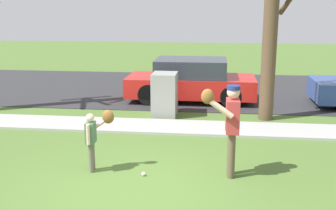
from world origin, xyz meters
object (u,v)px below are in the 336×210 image
(person_child, at_px, (95,133))
(utility_cabinet, at_px, (165,95))
(baseball, at_px, (143,174))
(parked_hatchback_red, at_px, (191,81))
(street_tree_near, at_px, (271,19))
(person_adult, at_px, (230,121))

(person_child, bearing_deg, utility_cabinet, 77.57)
(person_child, relative_size, baseball, 15.36)
(baseball, relative_size, utility_cabinet, 0.06)
(parked_hatchback_red, bearing_deg, street_tree_near, -42.27)
(person_adult, xyz_separation_m, street_tree_near, (1.08, 3.98, 1.62))
(baseball, distance_m, parked_hatchback_red, 6.14)
(person_child, height_order, parked_hatchback_red, parked_hatchback_red)
(baseball, distance_m, utility_cabinet, 4.25)
(person_adult, height_order, street_tree_near, street_tree_near)
(person_adult, xyz_separation_m, person_child, (-2.43, -0.02, -0.31))
(baseball, relative_size, parked_hatchback_red, 0.02)
(person_child, bearing_deg, street_tree_near, 47.07)
(person_adult, height_order, person_child, person_adult)
(street_tree_near, xyz_separation_m, parked_hatchback_red, (-2.14, 1.94, -2.00))
(person_adult, bearing_deg, utility_cabinet, -69.33)
(baseball, xyz_separation_m, parked_hatchback_red, (0.46, 6.09, 0.62))
(person_child, distance_m, parked_hatchback_red, 6.10)
(utility_cabinet, height_order, parked_hatchback_red, parked_hatchback_red)
(street_tree_near, bearing_deg, person_child, -131.30)
(person_adult, height_order, baseball, person_adult)
(parked_hatchback_red, bearing_deg, person_child, -103.04)
(utility_cabinet, bearing_deg, baseball, -88.07)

